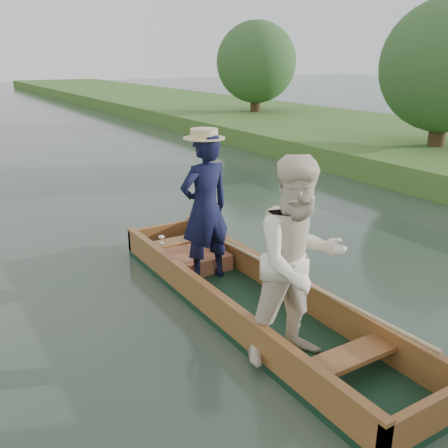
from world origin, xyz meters
TOP-DOWN VIEW (x-y plane):
  - ground at (0.00, 0.00)m, footprint 120.00×120.00m
  - trees_far at (9.48, 9.08)m, footprint 4.29×13.15m
  - punt at (-0.11, -0.21)m, footprint 1.31×5.00m

SIDE VIEW (x-z plane):
  - ground at x=0.00m, z-range 0.00..0.00m
  - punt at x=-0.11m, z-range -0.25..1.85m
  - trees_far at x=9.48m, z-range 0.39..4.74m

